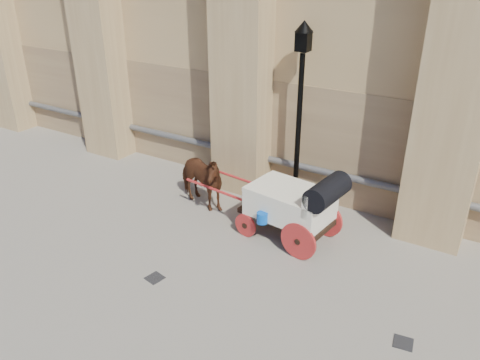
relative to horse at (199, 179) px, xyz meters
The scene contains 6 objects.
ground 2.63m from the horse, 57.27° to the right, with size 90.00×90.00×0.00m, color gray.
horse is the anchor object (origin of this frame).
carriage 2.75m from the horse, ahead, with size 4.02×1.53×1.72m.
street_lamp 2.98m from the horse, 34.58° to the left, with size 0.43×0.43×4.57m.
drain_grate_near 3.19m from the horse, 71.27° to the right, with size 0.32×0.32×0.01m, color black.
drain_grate_far 6.13m from the horse, 20.31° to the right, with size 0.32×0.32×0.01m, color black.
Camera 1 is at (5.06, -6.42, 5.87)m, focal length 35.00 mm.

